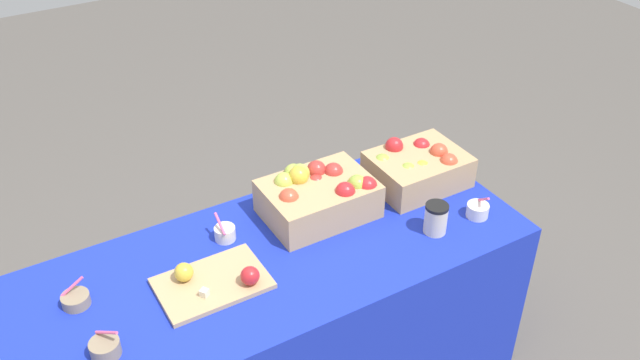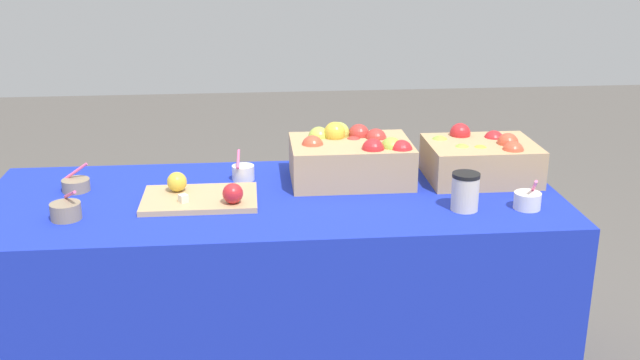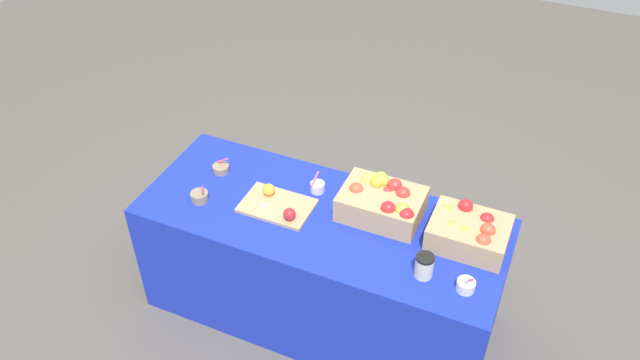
% 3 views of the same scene
% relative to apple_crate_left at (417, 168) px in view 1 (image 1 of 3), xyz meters
% --- Properties ---
extents(table, '(1.90, 0.76, 0.74)m').
position_rel_apple_crate_left_xyz_m(table, '(-0.73, -0.11, -0.44)').
color(table, '#192DB7').
rests_on(table, ground_plane).
extents(apple_crate_left, '(0.37, 0.29, 0.18)m').
position_rel_apple_crate_left_xyz_m(apple_crate_left, '(0.00, 0.00, 0.00)').
color(apple_crate_left, tan).
rests_on(apple_crate_left, table).
extents(apple_crate_middle, '(0.41, 0.30, 0.19)m').
position_rel_apple_crate_left_xyz_m(apple_crate_middle, '(-0.45, 0.03, 0.01)').
color(apple_crate_middle, tan).
rests_on(apple_crate_middle, table).
extents(cutting_board_front, '(0.37, 0.25, 0.08)m').
position_rel_apple_crate_left_xyz_m(cutting_board_front, '(-0.96, -0.14, -0.05)').
color(cutting_board_front, tan).
rests_on(cutting_board_front, table).
extents(sample_bowl_near, '(0.08, 0.09, 0.10)m').
position_rel_apple_crate_left_xyz_m(sample_bowl_near, '(-0.83, 0.06, -0.05)').
color(sample_bowl_near, silver).
rests_on(sample_bowl_near, table).
extents(sample_bowl_mid, '(0.09, 0.10, 0.10)m').
position_rel_apple_crate_left_xyz_m(sample_bowl_mid, '(-1.36, -0.26, -0.05)').
color(sample_bowl_mid, gray).
rests_on(sample_bowl_mid, table).
extents(sample_bowl_far, '(0.09, 0.09, 0.09)m').
position_rel_apple_crate_left_xyz_m(sample_bowl_far, '(-1.38, 0.00, -0.05)').
color(sample_bowl_far, gray).
rests_on(sample_bowl_far, table).
extents(sample_bowl_extra, '(0.08, 0.09, 0.11)m').
position_rel_apple_crate_left_xyz_m(sample_bowl_extra, '(0.07, -0.30, -0.05)').
color(sample_bowl_extra, silver).
rests_on(sample_bowl_extra, table).
extents(coffee_cup, '(0.09, 0.09, 0.12)m').
position_rel_apple_crate_left_xyz_m(coffee_cup, '(-0.13, -0.29, -0.01)').
color(coffee_cup, beige).
rests_on(coffee_cup, table).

